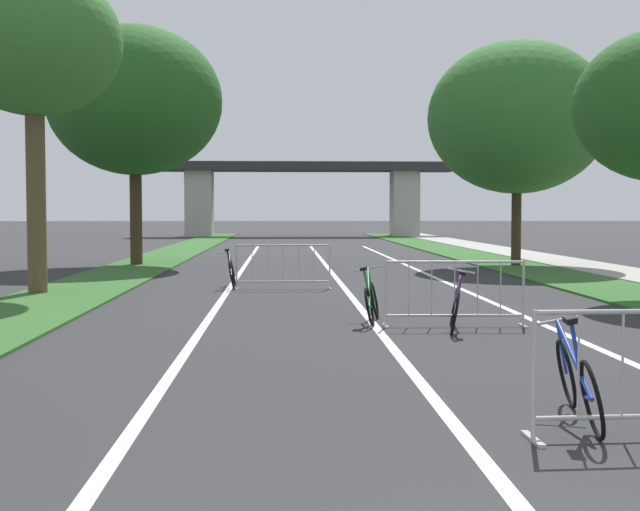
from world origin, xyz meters
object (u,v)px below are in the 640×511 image
at_px(crowd_barrier_third, 283,267).
at_px(bicycle_purple_2, 455,307).
at_px(tree_left_pine_near, 33,43).
at_px(bicycle_green_5, 371,301).
at_px(bicycle_black_3, 232,272).
at_px(tree_right_pine_far, 518,118).
at_px(crowd_barrier_second, 455,294).
at_px(bicycle_blue_0, 577,380).
at_px(tree_left_oak_mid, 135,101).

distance_m(crowd_barrier_third, bicycle_purple_2, 7.41).
height_order(tree_left_pine_near, bicycle_green_5, tree_left_pine_near).
bearing_deg(bicycle_black_3, tree_right_pine_far, 37.20).
bearing_deg(bicycle_green_5, tree_right_pine_far, 76.03).
distance_m(crowd_barrier_second, crowd_barrier_third, 7.07).
bearing_deg(bicycle_purple_2, tree_left_pine_near, 154.90).
bearing_deg(crowd_barrier_third, bicycle_green_5, -76.48).
distance_m(tree_left_pine_near, tree_right_pine_far, 15.69).
bearing_deg(bicycle_purple_2, bicycle_green_5, 152.60).
bearing_deg(crowd_barrier_second, crowd_barrier_third, 112.45).
bearing_deg(bicycle_blue_0, tree_left_pine_near, 133.00).
distance_m(tree_left_pine_near, bicycle_black_3, 6.74).
xyz_separation_m(tree_left_pine_near, tree_right_pine_far, (13.05, 8.68, -0.58)).
xyz_separation_m(bicycle_blue_0, bicycle_purple_2, (0.11, 5.64, -0.01)).
xyz_separation_m(crowd_barrier_third, bicycle_blue_0, (2.52, -12.56, -0.14)).
distance_m(crowd_barrier_third, bicycle_black_3, 1.34).
bearing_deg(bicycle_blue_0, bicycle_purple_2, 97.43).
height_order(tree_left_pine_near, crowd_barrier_third, tree_left_pine_near).
bearing_deg(bicycle_green_5, bicycle_blue_0, -70.06).
bearing_deg(tree_left_pine_near, crowd_barrier_third, 10.91).
relative_size(bicycle_blue_0, bicycle_black_3, 1.05).
relative_size(bicycle_purple_2, bicycle_black_3, 1.02).
xyz_separation_m(tree_right_pine_far, crowd_barrier_third, (-7.67, -7.65, -4.36)).
height_order(crowd_barrier_second, crowd_barrier_third, same).
height_order(tree_left_pine_near, bicycle_blue_0, tree_left_pine_near).
relative_size(tree_right_pine_far, bicycle_purple_2, 4.33).
bearing_deg(crowd_barrier_second, tree_right_pine_far, 70.67).
height_order(tree_right_pine_far, bicycle_black_3, tree_right_pine_far).
height_order(bicycle_blue_0, bicycle_purple_2, bicycle_blue_0).
bearing_deg(crowd_barrier_second, tree_left_pine_near, 145.80).
distance_m(tree_left_oak_mid, bicycle_green_5, 16.73).
height_order(tree_right_pine_far, bicycle_blue_0, tree_right_pine_far).
bearing_deg(tree_left_pine_near, bicycle_purple_2, -36.32).
distance_m(tree_left_oak_mid, tree_right_pine_far, 12.62).
relative_size(tree_left_pine_near, crowd_barrier_third, 3.16).
distance_m(tree_left_oak_mid, bicycle_black_3, 10.27).
relative_size(bicycle_purple_2, bicycle_green_5, 1.03).
relative_size(crowd_barrier_third, bicycle_green_5, 1.36).
relative_size(tree_right_pine_far, bicycle_green_5, 4.47).
bearing_deg(crowd_barrier_second, bicycle_green_5, 156.24).
height_order(tree_left_pine_near, tree_left_oak_mid, tree_left_oak_mid).
relative_size(crowd_barrier_third, bicycle_purple_2, 1.32).
distance_m(tree_right_pine_far, crowd_barrier_second, 15.64).
bearing_deg(crowd_barrier_second, tree_left_oak_mid, 116.60).
xyz_separation_m(tree_left_oak_mid, bicycle_green_5, (6.34, -14.62, -5.11)).
bearing_deg(crowd_barrier_third, crowd_barrier_second, -67.55).
height_order(bicycle_purple_2, bicycle_green_5, bicycle_green_5).
bearing_deg(bicycle_black_3, crowd_barrier_second, -62.32).
bearing_deg(crowd_barrier_third, tree_left_pine_near, -169.09).
relative_size(tree_left_pine_near, crowd_barrier_second, 3.16).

